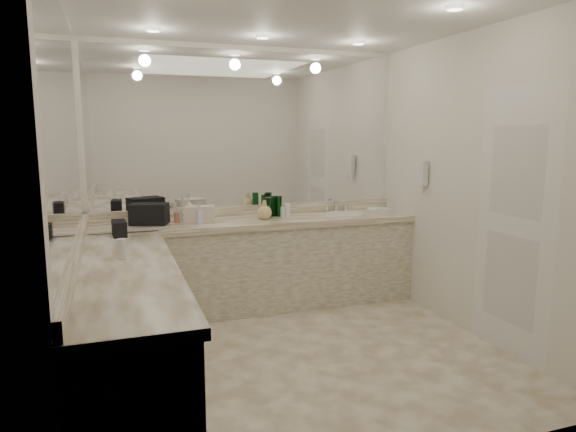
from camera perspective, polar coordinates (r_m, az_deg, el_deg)
name	(u,v)px	position (r m, az deg, el deg)	size (l,w,h in m)	color
floor	(299,354)	(4.24, 1.20, -15.04)	(3.20, 3.20, 0.00)	beige
ceiling	(300,12)	(3.96, 1.33, 21.76)	(3.20, 3.20, 0.00)	white
wall_back	(249,176)	(5.31, -4.41, 4.41)	(3.20, 0.02, 2.60)	silver
wall_left	(71,201)	(3.66, -22.96, 1.59)	(0.02, 3.00, 2.60)	silver
wall_right	(474,185)	(4.69, 19.94, 3.27)	(0.02, 3.00, 2.60)	silver
vanity_back_base	(257,266)	(5.18, -3.43, -5.60)	(3.20, 0.60, 0.84)	silver
vanity_back_top	(257,222)	(5.07, -3.45, -0.70)	(3.20, 0.64, 0.06)	white
vanity_left_base	(127,339)	(3.57, -17.44, -12.89)	(0.60, 2.40, 0.84)	silver
vanity_left_top	(125,271)	(3.43, -17.64, -5.88)	(0.64, 2.42, 0.06)	white
backsplash_back	(249,210)	(5.33, -4.31, 0.65)	(3.20, 0.04, 0.10)	white
backsplash_left	(78,252)	(3.71, -22.32, -3.75)	(0.04, 3.00, 0.10)	white
mirror_back	(248,130)	(5.28, -4.44, 9.54)	(3.12, 0.01, 1.55)	white
mirror_left	(68,127)	(3.63, -23.24, 9.06)	(0.01, 2.92, 1.55)	white
sink	(344,215)	(5.41, 6.25, 0.14)	(0.44, 0.44, 0.03)	white
faucet	(336,205)	(5.58, 5.34, 1.22)	(0.24, 0.16, 0.14)	silver
wall_phone	(423,173)	(5.22, 14.74, 4.61)	(0.06, 0.10, 0.24)	white
door	(513,223)	(4.34, 23.77, -0.72)	(0.02, 0.82, 2.10)	white
black_toiletry_bag	(149,214)	(4.93, -15.16, 0.19)	(0.33, 0.21, 0.19)	black
black_bag_spill	(119,228)	(4.46, -18.24, -1.27)	(0.11, 0.24, 0.13)	black
cream_cosmetic_case	(200,214)	(4.94, -9.78, 0.24)	(0.28, 0.17, 0.16)	beige
hand_towel	(379,210)	(5.61, 10.08, 0.64)	(0.24, 0.16, 0.04)	white
lotion_left	(122,249)	(3.62, -17.97, -3.52)	(0.06, 0.06, 0.14)	white
soap_bottle_a	(189,210)	(5.01, -10.93, 0.68)	(0.09, 0.09, 0.23)	white
soap_bottle_b	(199,213)	(4.89, -9.83, 0.37)	(0.09, 0.09, 0.20)	silver
soap_bottle_c	(264,210)	(5.06, -2.63, 0.71)	(0.15, 0.15, 0.19)	#D9BB7D
green_bottle_0	(279,206)	(5.24, -1.05, 1.12)	(0.07, 0.07, 0.21)	#0E4A1B
green_bottle_1	(275,206)	(5.27, -1.46, 1.14)	(0.07, 0.07, 0.20)	#0E4A1B
green_bottle_2	(273,207)	(5.24, -1.71, 1.00)	(0.06, 0.06, 0.19)	#0E4A1B
green_bottle_3	(268,208)	(5.15, -2.25, 0.95)	(0.07, 0.07, 0.20)	#0E4A1B
amenity_bottle_0	(283,212)	(5.13, -0.60, 0.41)	(0.04, 0.04, 0.11)	silver
amenity_bottle_1	(287,210)	(5.20, -0.12, 0.68)	(0.07, 0.07, 0.14)	white
amenity_bottle_2	(177,217)	(4.98, -12.26, -0.16)	(0.05, 0.05, 0.10)	#E57F66
amenity_bottle_3	(206,217)	(5.00, -9.15, -0.06)	(0.05, 0.05, 0.09)	#3F3F4C
amenity_bottle_4	(179,215)	(5.00, -12.02, 0.13)	(0.06, 0.06, 0.14)	white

